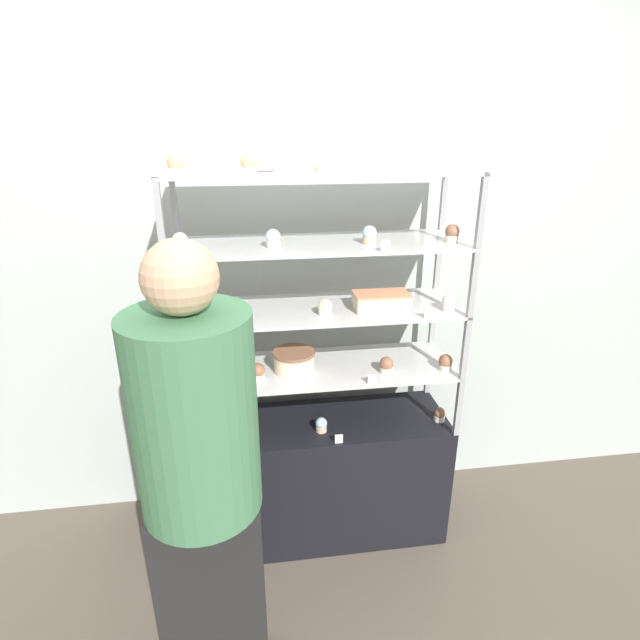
# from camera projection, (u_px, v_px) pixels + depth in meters

# --- Properties ---
(ground_plane) EXTENTS (20.00, 20.00, 0.00)m
(ground_plane) POSITION_uv_depth(u_px,v_px,m) (320.00, 525.00, 2.64)
(ground_plane) COLOR brown
(back_wall) EXTENTS (8.00, 0.05, 2.60)m
(back_wall) POSITION_uv_depth(u_px,v_px,m) (310.00, 270.00, 2.49)
(back_wall) COLOR #A8B2AD
(back_wall) RESTS_ON ground_plane
(display_base) EXTENTS (1.23, 0.42, 0.65)m
(display_base) POSITION_uv_depth(u_px,v_px,m) (320.00, 476.00, 2.52)
(display_base) COLOR black
(display_base) RESTS_ON ground_plane
(display_riser_lower) EXTENTS (1.23, 0.42, 0.29)m
(display_riser_lower) POSITION_uv_depth(u_px,v_px,m) (320.00, 371.00, 2.30)
(display_riser_lower) COLOR #99999E
(display_riser_lower) RESTS_ON display_base
(display_riser_middle) EXTENTS (1.23, 0.42, 0.29)m
(display_riser_middle) POSITION_uv_depth(u_px,v_px,m) (320.00, 312.00, 2.20)
(display_riser_middle) COLOR #99999E
(display_riser_middle) RESTS_ON display_riser_lower
(display_riser_upper) EXTENTS (1.23, 0.42, 0.29)m
(display_riser_upper) POSITION_uv_depth(u_px,v_px,m) (320.00, 247.00, 2.09)
(display_riser_upper) COLOR #99999E
(display_riser_upper) RESTS_ON display_riser_middle
(display_riser_top) EXTENTS (1.23, 0.42, 0.29)m
(display_riser_top) POSITION_uv_depth(u_px,v_px,m) (320.00, 175.00, 1.98)
(display_riser_top) COLOR #99999E
(display_riser_top) RESTS_ON display_riser_upper
(layer_cake_centerpiece) EXTENTS (0.19, 0.19, 0.10)m
(layer_cake_centerpiece) POSITION_uv_depth(u_px,v_px,m) (294.00, 361.00, 2.24)
(layer_cake_centerpiece) COLOR beige
(layer_cake_centerpiece) RESTS_ON display_riser_lower
(sheet_cake_frosted) EXTENTS (0.24, 0.14, 0.07)m
(sheet_cake_frosted) POSITION_uv_depth(u_px,v_px,m) (381.00, 301.00, 2.17)
(sheet_cake_frosted) COLOR beige
(sheet_cake_frosted) RESTS_ON display_riser_middle
(cupcake_0) EXTENTS (0.05, 0.05, 0.07)m
(cupcake_0) POSITION_uv_depth(u_px,v_px,m) (200.00, 438.00, 2.21)
(cupcake_0) COLOR white
(cupcake_0) RESTS_ON display_base
(cupcake_1) EXTENTS (0.05, 0.05, 0.07)m
(cupcake_1) POSITION_uv_depth(u_px,v_px,m) (321.00, 425.00, 2.31)
(cupcake_1) COLOR #CCB28C
(cupcake_1) RESTS_ON display_base
(cupcake_2) EXTENTS (0.05, 0.05, 0.07)m
(cupcake_2) POSITION_uv_depth(u_px,v_px,m) (439.00, 414.00, 2.39)
(cupcake_2) COLOR white
(cupcake_2) RESTS_ON display_base
(price_tag_0) EXTENTS (0.04, 0.00, 0.04)m
(price_tag_0) POSITION_uv_depth(u_px,v_px,m) (339.00, 439.00, 2.23)
(price_tag_0) COLOR white
(price_tag_0) RESTS_ON display_base
(cupcake_3) EXTENTS (0.06, 0.06, 0.07)m
(cupcake_3) POSITION_uv_depth(u_px,v_px,m) (194.00, 373.00, 2.16)
(cupcake_3) COLOR white
(cupcake_3) RESTS_ON display_riser_lower
(cupcake_4) EXTENTS (0.06, 0.06, 0.07)m
(cupcake_4) POSITION_uv_depth(u_px,v_px,m) (258.00, 372.00, 2.18)
(cupcake_4) COLOR beige
(cupcake_4) RESTS_ON display_riser_lower
(cupcake_5) EXTENTS (0.06, 0.06, 0.07)m
(cupcake_5) POSITION_uv_depth(u_px,v_px,m) (386.00, 365.00, 2.24)
(cupcake_5) COLOR beige
(cupcake_5) RESTS_ON display_riser_lower
(cupcake_6) EXTENTS (0.06, 0.06, 0.07)m
(cupcake_6) POSITION_uv_depth(u_px,v_px,m) (445.00, 363.00, 2.26)
(cupcake_6) COLOR beige
(cupcake_6) RESTS_ON display_riser_lower
(price_tag_1) EXTENTS (0.04, 0.00, 0.04)m
(price_tag_1) POSITION_uv_depth(u_px,v_px,m) (372.00, 379.00, 2.14)
(price_tag_1) COLOR white
(price_tag_1) RESTS_ON display_riser_lower
(cupcake_7) EXTENTS (0.06, 0.06, 0.07)m
(cupcake_7) POSITION_uv_depth(u_px,v_px,m) (185.00, 314.00, 2.02)
(cupcake_7) COLOR white
(cupcake_7) RESTS_ON display_riser_middle
(cupcake_8) EXTENTS (0.06, 0.06, 0.07)m
(cupcake_8) POSITION_uv_depth(u_px,v_px,m) (325.00, 308.00, 2.10)
(cupcake_8) COLOR white
(cupcake_8) RESTS_ON display_riser_middle
(cupcake_9) EXTENTS (0.06, 0.06, 0.07)m
(cupcake_9) POSITION_uv_depth(u_px,v_px,m) (449.00, 303.00, 2.15)
(cupcake_9) COLOR white
(cupcake_9) RESTS_ON display_riser_middle
(price_tag_2) EXTENTS (0.04, 0.00, 0.04)m
(price_tag_2) POSITION_uv_depth(u_px,v_px,m) (429.00, 313.00, 2.06)
(price_tag_2) COLOR white
(price_tag_2) RESTS_ON display_riser_middle
(cupcake_10) EXTENTS (0.06, 0.06, 0.07)m
(cupcake_10) POSITION_uv_depth(u_px,v_px,m) (180.00, 242.00, 1.92)
(cupcake_10) COLOR beige
(cupcake_10) RESTS_ON display_riser_upper
(cupcake_11) EXTENTS (0.06, 0.06, 0.07)m
(cupcake_11) POSITION_uv_depth(u_px,v_px,m) (273.00, 239.00, 1.99)
(cupcake_11) COLOR beige
(cupcake_11) RESTS_ON display_riser_upper
(cupcake_12) EXTENTS (0.06, 0.06, 0.07)m
(cupcake_12) POSITION_uv_depth(u_px,v_px,m) (369.00, 235.00, 2.05)
(cupcake_12) COLOR #CCB28C
(cupcake_12) RESTS_ON display_riser_upper
(cupcake_13) EXTENTS (0.06, 0.06, 0.07)m
(cupcake_13) POSITION_uv_depth(u_px,v_px,m) (452.00, 234.00, 2.08)
(cupcake_13) COLOR beige
(cupcake_13) RESTS_ON display_riser_upper
(price_tag_3) EXTENTS (0.04, 0.00, 0.04)m
(price_tag_3) POSITION_uv_depth(u_px,v_px,m) (385.00, 246.00, 1.93)
(price_tag_3) COLOR white
(price_tag_3) RESTS_ON display_riser_upper
(cupcake_14) EXTENTS (0.06, 0.06, 0.07)m
(cupcake_14) POSITION_uv_depth(u_px,v_px,m) (176.00, 165.00, 1.83)
(cupcake_14) COLOR white
(cupcake_14) RESTS_ON display_riser_top
(cupcake_15) EXTENTS (0.06, 0.06, 0.07)m
(cupcake_15) POSITION_uv_depth(u_px,v_px,m) (249.00, 164.00, 1.87)
(cupcake_15) COLOR beige
(cupcake_15) RESTS_ON display_riser_top
(cupcake_16) EXTENTS (0.06, 0.06, 0.07)m
(cupcake_16) POSITION_uv_depth(u_px,v_px,m) (324.00, 163.00, 1.90)
(cupcake_16) COLOR #CCB28C
(cupcake_16) RESTS_ON display_riser_top
(cupcake_17) EXTENTS (0.06, 0.06, 0.07)m
(cupcake_17) POSITION_uv_depth(u_px,v_px,m) (392.00, 163.00, 1.90)
(cupcake_17) COLOR white
(cupcake_17) RESTS_ON display_riser_top
(cupcake_18) EXTENTS (0.06, 0.06, 0.07)m
(cupcake_18) POSITION_uv_depth(u_px,v_px,m) (460.00, 161.00, 1.98)
(cupcake_18) COLOR beige
(cupcake_18) RESTS_ON display_riser_top
(price_tag_4) EXTENTS (0.04, 0.00, 0.04)m
(price_tag_4) POSITION_uv_depth(u_px,v_px,m) (227.00, 170.00, 1.75)
(price_tag_4) COLOR white
(price_tag_4) RESTS_ON display_riser_top
(donut_glazed) EXTENTS (0.13, 0.13, 0.03)m
(donut_glazed) POSITION_uv_depth(u_px,v_px,m) (260.00, 166.00, 1.96)
(donut_glazed) COLOR #EFB2BC
(donut_glazed) RESTS_ON display_riser_top
(customer_figure) EXTENTS (0.40, 0.40, 1.69)m
(customer_figure) POSITION_uv_depth(u_px,v_px,m) (201.00, 474.00, 1.65)
(customer_figure) COLOR black
(customer_figure) RESTS_ON ground_plane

